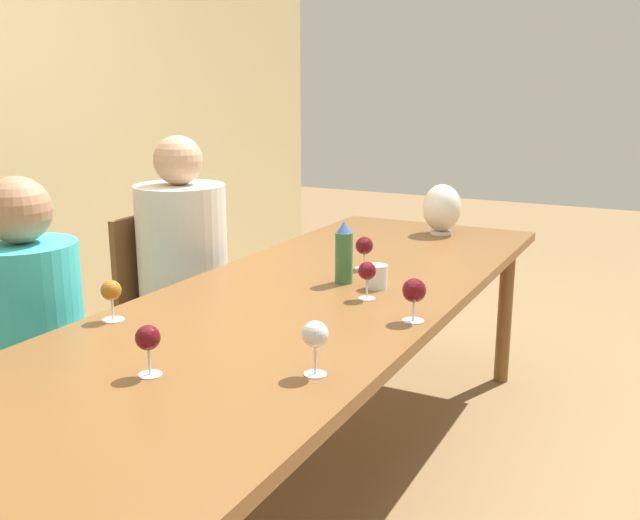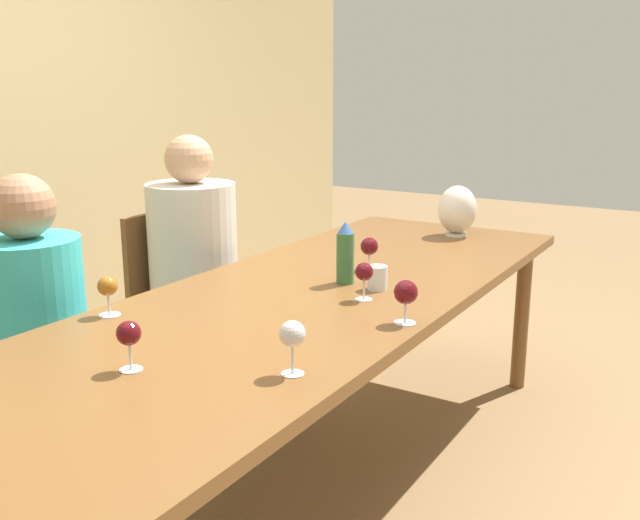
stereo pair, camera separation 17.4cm
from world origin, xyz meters
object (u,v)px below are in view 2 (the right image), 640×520
at_px(wine_glass_4, 129,335).
at_px(vase, 457,210).
at_px(chair_near, 26,369).
at_px(person_far, 197,273).
at_px(water_bottle, 345,254).
at_px(wine_glass_0, 364,273).
at_px(wine_glass_3, 108,288).
at_px(chair_far, 183,308).
at_px(water_tumbler, 377,278).
at_px(wine_glass_2, 369,247).
at_px(wine_glass_1, 292,335).
at_px(wine_glass_5, 406,293).
at_px(person_near, 38,335).

bearing_deg(wine_glass_4, vase, -3.07).
distance_m(chair_near, person_far, 0.83).
xyz_separation_m(water_bottle, wine_glass_0, (-0.15, -0.16, -0.02)).
distance_m(wine_glass_3, chair_far, 0.96).
relative_size(water_tumbler, wine_glass_2, 0.66).
xyz_separation_m(wine_glass_2, chair_far, (-0.13, 0.85, -0.35)).
distance_m(water_bottle, vase, 0.99).
distance_m(water_tumbler, wine_glass_4, 0.99).
bearing_deg(wine_glass_0, water_tumbler, 7.76).
bearing_deg(vase, water_tumbler, -174.73).
relative_size(water_tumbler, person_far, 0.07).
bearing_deg(wine_glass_4, wine_glass_0, -14.53).
xyz_separation_m(wine_glass_4, chair_far, (1.06, 0.80, -0.35)).
xyz_separation_m(wine_glass_3, person_far, (0.78, 0.33, -0.18)).
bearing_deg(vase, wine_glass_2, 175.64).
bearing_deg(water_tumbler, wine_glass_0, -172.24).
distance_m(water_bottle, wine_glass_1, 0.85).
bearing_deg(wine_glass_1, vase, 8.16).
bearing_deg(water_bottle, wine_glass_2, 3.91).
xyz_separation_m(water_bottle, chair_near, (-0.72, 0.86, -0.37)).
distance_m(vase, chair_near, 1.97).
bearing_deg(vase, person_far, 137.94).
distance_m(wine_glass_2, person_far, 0.79).
relative_size(wine_glass_5, chair_far, 0.15).
bearing_deg(person_near, wine_glass_5, -69.48).
height_order(chair_near, chair_far, same).
relative_size(wine_glass_0, wine_glass_2, 1.00).
bearing_deg(wine_glass_5, wine_glass_4, 147.70).
distance_m(water_bottle, person_far, 0.80).
distance_m(vase, wine_glass_2, 0.78).
distance_m(chair_near, person_near, 0.16).
xyz_separation_m(wine_glass_5, person_near, (-0.43, 1.15, -0.22)).
relative_size(water_tumbler, wine_glass_4, 0.65).
xyz_separation_m(person_near, person_far, (0.80, -0.00, 0.03)).
height_order(wine_glass_0, wine_glass_1, wine_glass_1).
relative_size(chair_far, person_near, 0.77).
bearing_deg(wine_glass_5, wine_glass_0, 55.92).
xyz_separation_m(wine_glass_4, chair_near, (0.26, 0.80, -0.35)).
xyz_separation_m(wine_glass_3, person_near, (-0.02, 0.33, -0.21)).
bearing_deg(wine_glass_3, water_tumbler, -39.85).
bearing_deg(person_near, wine_glass_2, -39.02).
distance_m(vase, person_near, 1.91).
height_order(vase, chair_near, vase).
height_order(water_bottle, chair_far, water_bottle).
height_order(wine_glass_2, wine_glass_4, wine_glass_4).
relative_size(water_bottle, wine_glass_4, 1.74).
bearing_deg(person_near, water_bottle, -46.93).
height_order(water_tumbler, chair_far, chair_far).
bearing_deg(chair_far, vase, -44.88).
relative_size(person_near, person_far, 0.94).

